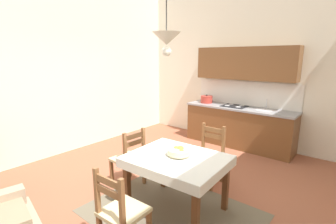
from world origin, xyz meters
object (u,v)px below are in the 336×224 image
dining_chair_camera_side (121,213)px  fruit_bowl (179,151)px  dining_chair_kitchen_side (208,156)px  dining_chair_tv_side (129,159)px  dining_table (177,167)px  kitchen_cabinetry (240,109)px  pendant_lamp (166,39)px

dining_chair_camera_side → fruit_bowl: dining_chair_camera_side is taller
dining_chair_kitchen_side → dining_chair_tv_side: 1.25m
dining_table → dining_chair_camera_side: (-0.01, -0.91, -0.17)m
kitchen_cabinetry → dining_chair_camera_side: (0.40, -3.78, -0.41)m
fruit_bowl → kitchen_cabinetry: bearing=98.4°
dining_table → dining_chair_tv_side: size_ratio=1.35×
kitchen_cabinetry → dining_table: (0.42, -2.87, -0.24)m
dining_chair_kitchen_side → dining_chair_tv_side: bearing=-135.3°
dining_table → fruit_bowl: 0.20m
dining_chair_tv_side → fruit_bowl: 1.03m
dining_chair_tv_side → pendant_lamp: bearing=-11.1°
fruit_bowl → pendant_lamp: size_ratio=0.37×
kitchen_cabinetry → dining_chair_kitchen_side: size_ratio=2.59×
dining_chair_camera_side → pendant_lamp: (-0.05, 0.78, 1.73)m
dining_table → dining_chair_kitchen_side: dining_chair_kitchen_side is taller
kitchen_cabinetry → dining_chair_kitchen_side: (0.34, -1.94, -0.41)m
kitchen_cabinetry → dining_chair_kitchen_side: kitchen_cabinetry is taller
kitchen_cabinetry → pendant_lamp: (0.36, -3.00, 1.32)m
kitchen_cabinetry → fruit_bowl: bearing=-81.6°
dining_chair_camera_side → dining_chair_kitchen_side: bearing=91.8°
dining_chair_camera_side → dining_chair_kitchen_side: size_ratio=1.00×
kitchen_cabinetry → dining_chair_camera_side: kitchen_cabinetry is taller
dining_chair_camera_side → pendant_lamp: 1.90m
dining_chair_kitchen_side → pendant_lamp: pendant_lamp is taller
kitchen_cabinetry → fruit_bowl: 2.86m
dining_table → dining_chair_camera_side: 0.93m
dining_table → pendant_lamp: size_ratio=1.56×
pendant_lamp → dining_chair_tv_side: bearing=168.9°
dining_table → dining_chair_camera_side: size_ratio=1.35×
kitchen_cabinetry → pendant_lamp: 3.30m
kitchen_cabinetry → pendant_lamp: pendant_lamp is taller
dining_table → pendant_lamp: pendant_lamp is taller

